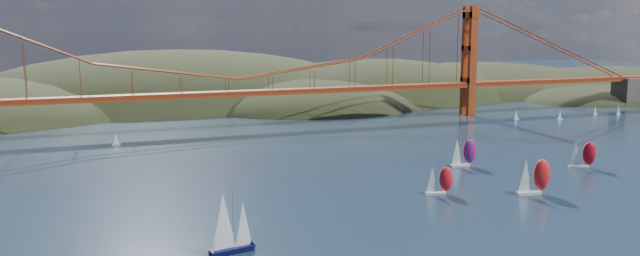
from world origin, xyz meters
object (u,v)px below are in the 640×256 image
object	(u,v)px
racer_rwb	(463,152)
racer_2	(582,154)
sloop_navy	(229,224)
racer_1	(533,176)
racer_0	(439,180)

from	to	relation	value
racer_rwb	racer_2	bearing A→B (deg)	-18.07
sloop_navy	racer_rwb	distance (m)	101.24
sloop_navy	racer_1	xyz separation A→B (m)	(86.08, 13.98, -0.97)
racer_0	racer_2	world-z (taller)	racer_2
racer_1	racer_2	distance (m)	41.63
racer_1	racer_rwb	world-z (taller)	racer_1
sloop_navy	racer_1	bearing A→B (deg)	-1.60
sloop_navy	racer_0	size ratio (longest dim) A/B	1.61
racer_0	racer_rwb	distance (m)	36.85
racer_0	racer_2	xyz separation A→B (m)	(59.82, 11.07, 0.49)
sloop_navy	racer_rwb	xyz separation A→B (m)	(88.10, 49.87, -1.31)
racer_0	racer_rwb	xyz separation A→B (m)	(25.55, 26.55, 0.75)
racer_1	racer_2	size ratio (longest dim) A/B	1.13
racer_0	racer_1	bearing A→B (deg)	-6.84
racer_2	racer_rwb	size ratio (longest dim) A/B	0.95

